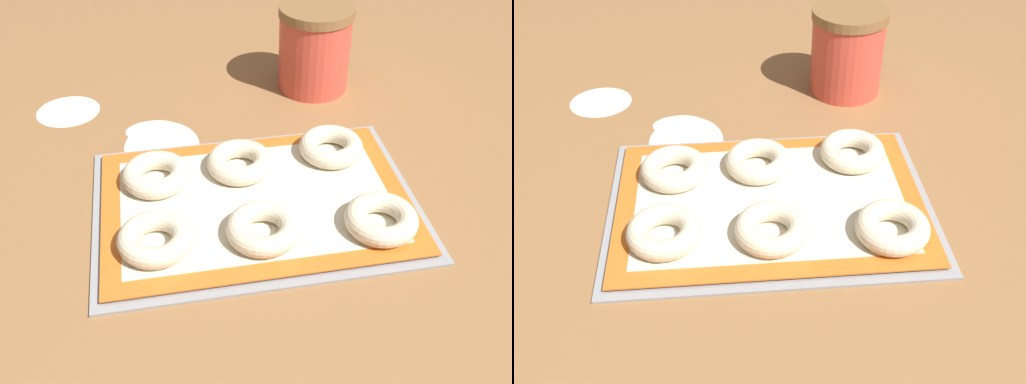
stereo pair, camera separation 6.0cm
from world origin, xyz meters
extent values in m
plane|color=olive|center=(0.00, 0.00, 0.00)|extent=(2.80, 2.80, 0.00)
cube|color=#93969B|center=(0.01, 0.02, 0.00)|extent=(0.44, 0.31, 0.01)
cube|color=orange|center=(0.01, 0.02, 0.01)|extent=(0.41, 0.28, 0.00)
cube|color=beige|center=(0.01, 0.02, 0.01)|extent=(0.36, 0.23, 0.00)
torus|color=beige|center=(-0.13, -0.05, 0.02)|extent=(0.09, 0.09, 0.03)
torus|color=beige|center=(0.01, -0.05, 0.02)|extent=(0.09, 0.09, 0.03)
torus|color=beige|center=(0.16, -0.06, 0.02)|extent=(0.09, 0.09, 0.03)
torus|color=beige|center=(-0.12, 0.08, 0.02)|extent=(0.09, 0.09, 0.03)
torus|color=beige|center=(0.00, 0.09, 0.02)|extent=(0.09, 0.09, 0.03)
torus|color=beige|center=(0.14, 0.10, 0.02)|extent=(0.09, 0.09, 0.03)
cylinder|color=#DB4C3D|center=(0.17, 0.32, 0.07)|extent=(0.12, 0.12, 0.13)
cylinder|color=olive|center=(0.17, 0.32, 0.14)|extent=(0.13, 0.13, 0.02)
ellipsoid|color=white|center=(-0.11, 0.18, 0.00)|extent=(0.12, 0.14, 0.00)
ellipsoid|color=white|center=(-0.12, 0.23, 0.00)|extent=(0.09, 0.06, 0.00)
ellipsoid|color=white|center=(-0.25, 0.31, 0.00)|extent=(0.10, 0.10, 0.00)
camera|label=1|loc=(-0.10, -0.58, 0.54)|focal=42.00mm
camera|label=2|loc=(-0.04, -0.59, 0.54)|focal=42.00mm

